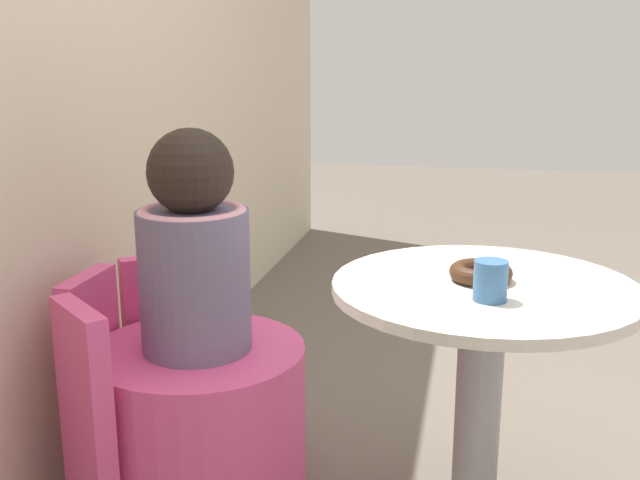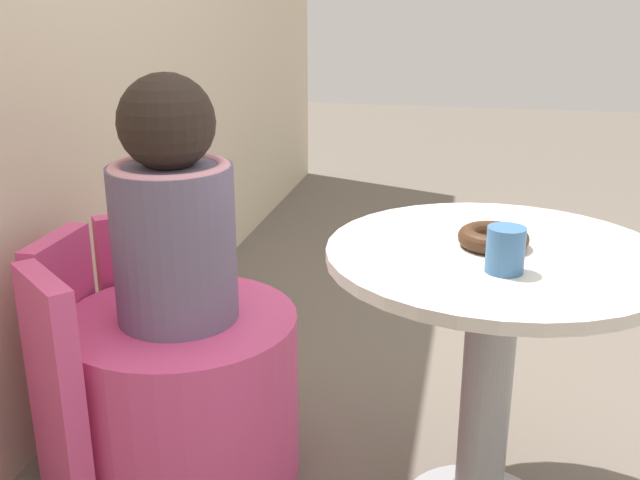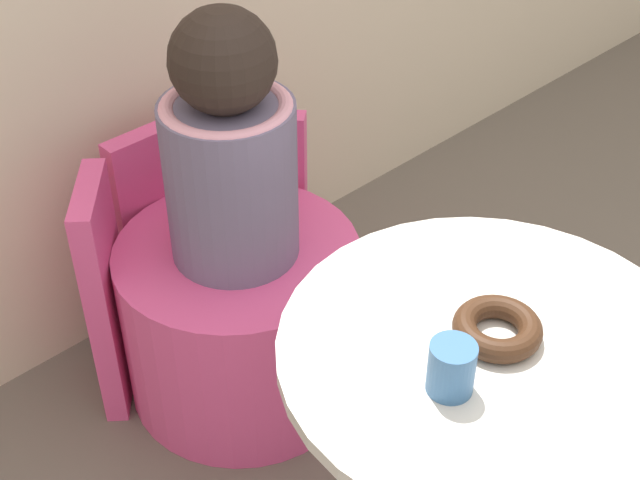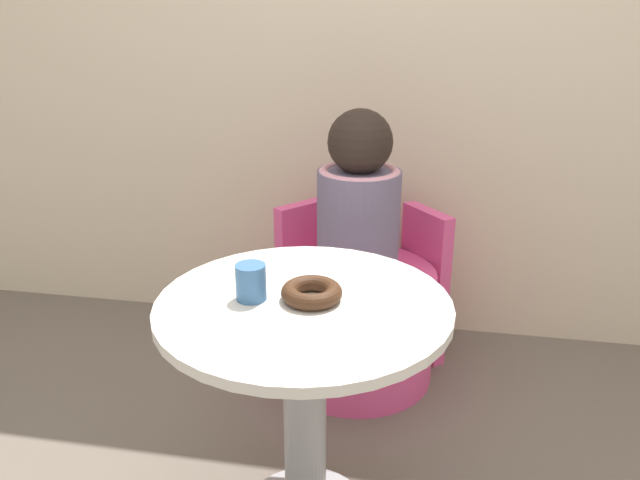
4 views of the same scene
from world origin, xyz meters
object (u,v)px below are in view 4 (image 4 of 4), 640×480
Objects in this scene: round_table at (304,367)px; donut at (312,292)px; tub_chair at (356,324)px; child_figure at (359,201)px; cup at (251,281)px.

donut is (0.02, 0.01, 0.19)m from round_table.
tub_chair is 0.98× the size of child_figure.
child_figure is (0.00, 0.00, 0.46)m from tub_chair.
child_figure is 3.95× the size of donut.
donut reaches higher than round_table.
cup is (-0.16, -0.70, 0.02)m from child_figure.
child_figure is 0.69m from donut.
donut is 1.66× the size of cup.
child_figure reaches higher than tub_chair.
donut is 0.14m from cup.
cup is (-0.14, -0.02, 0.02)m from donut.
tub_chair is at bearing -90.00° from child_figure.
tub_chair is 0.46m from child_figure.
child_figure reaches higher than cup.
round_table is at bearing -93.29° from child_figure.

